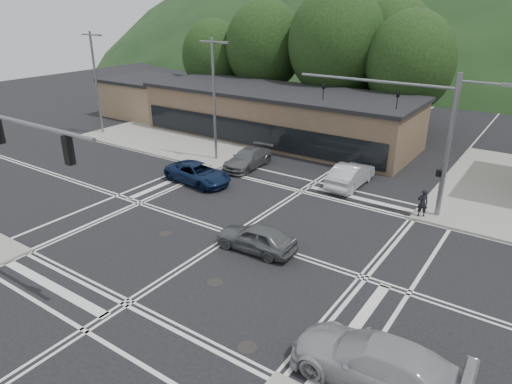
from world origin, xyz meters
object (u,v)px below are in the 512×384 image
Objects in this scene: car_queue_a at (351,175)px; car_queue_b at (380,144)px; car_silver_east at (376,362)px; pedestrian at (423,203)px; car_blue_west at (198,173)px; car_grey_center at (256,238)px; car_northbound at (248,159)px.

car_queue_a is 0.93× the size of car_queue_b.
pedestrian is (-2.25, 13.00, 0.14)m from car_silver_east.
car_grey_center reaches higher than car_blue_west.
car_queue_b is 11.68m from pedestrian.
car_silver_east is 1.10× the size of car_queue_b.
car_silver_east is 1.19× the size of car_northbound.
car_queue_b is (7.82, 12.87, 0.19)m from car_blue_west.
car_silver_east is 13.19m from pedestrian.
car_silver_east reaches higher than car_northbound.
car_northbound is at bearing 41.64° from car_queue_b.
pedestrian is (6.13, -9.94, 0.09)m from car_queue_b.
car_silver_east is (16.21, -10.07, 0.13)m from car_blue_west.
car_northbound is (-15.25, 14.50, -0.13)m from car_silver_east.
car_silver_east is 3.49× the size of pedestrian.
pedestrian reaches higher than car_northbound.
car_grey_center is 0.86× the size of car_northbound.
car_grey_center is 0.86× the size of car_queue_a.
car_grey_center is 10.52m from car_queue_a.
car_silver_east is 24.43m from car_queue_b.
car_blue_west is at bearing -123.87° from car_silver_east.
car_northbound is (-7.70, -0.85, -0.09)m from car_queue_a.
car_grey_center is at bearing 88.34° from car_queue_a.
car_silver_east is at bearing -45.79° from car_northbound.
car_grey_center is 9.23m from car_silver_east.
car_northbound reaches higher than car_blue_west.
car_queue_a is at bearing 87.00° from car_queue_b.
car_queue_b is (-0.83, 7.59, 0.09)m from car_queue_a.
car_silver_east is at bearing -116.88° from car_blue_west.
car_queue_a reaches higher than car_blue_west.
car_silver_east is 1.19× the size of car_queue_a.
car_blue_west is 3.04× the size of pedestrian.
car_queue_b reaches higher than car_grey_center.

